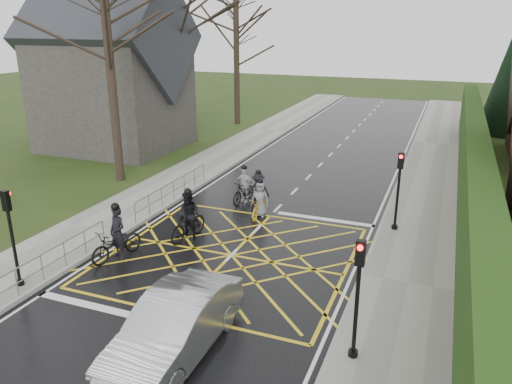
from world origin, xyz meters
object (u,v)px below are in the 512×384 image
Objects in this scene: cyclist_lead at (260,204)px; cyclist_rear at (117,241)px; cyclist_mid at (258,194)px; cyclist_front at (244,189)px; cyclist_back at (188,220)px; car at (174,327)px.

cyclist_rear is at bearing -124.24° from cyclist_lead.
cyclist_mid reaches higher than cyclist_lead.
cyclist_rear is 6.30m from cyclist_lead.
cyclist_back is at bearing -86.08° from cyclist_front.
cyclist_mid is 10.53m from car.
car is at bearing -67.22° from cyclist_front.
cyclist_back is 6.98m from car.
car is at bearing -85.55° from cyclist_lead.
cyclist_rear is 1.06× the size of cyclist_back.
cyclist_mid is 1.06× the size of cyclist_lead.
cyclist_rear reaches higher than cyclist_front.
cyclist_front is (1.89, 6.81, -0.01)m from cyclist_rear.
cyclist_front is at bearing 149.66° from cyclist_mid.
cyclist_rear is 1.22× the size of cyclist_front.
cyclist_front is 0.38× the size of car.
car is at bearing -25.39° from cyclist_rear.
cyclist_rear reaches higher than car.
cyclist_mid is (2.72, 6.44, -0.03)m from cyclist_rear.
cyclist_rear reaches higher than cyclist_lead.
cyclist_front is (0.38, 4.46, -0.11)m from cyclist_back.
cyclist_front is 1.88m from cyclist_lead.
cyclist_front is at bearing 129.50° from cyclist_lead.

